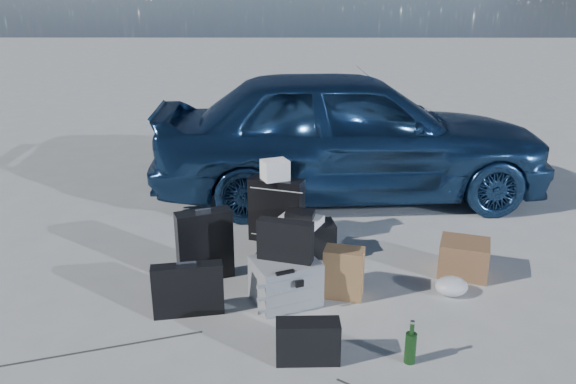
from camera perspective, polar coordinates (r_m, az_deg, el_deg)
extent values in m
plane|color=#B6B5B1|center=(4.23, 0.81, -12.35)|extent=(60.00, 60.00, 0.00)
imported|color=navy|center=(6.46, 6.22, 5.99)|extent=(4.53, 2.09, 1.50)
cube|color=gray|center=(4.32, -0.27, -9.01)|extent=(0.58, 0.54, 0.34)
cube|color=black|center=(4.19, -0.29, -4.96)|extent=(0.43, 0.22, 0.31)
cube|color=black|center=(4.21, -10.12, -9.74)|extent=(0.52, 0.21, 0.40)
cube|color=black|center=(4.67, -8.46, -5.33)|extent=(0.48, 0.32, 0.59)
cube|color=black|center=(5.32, -1.18, -1.84)|extent=(0.54, 0.34, 0.61)
cube|color=white|center=(5.18, -1.33, 2.26)|extent=(0.29, 0.26, 0.19)
cube|color=black|center=(5.07, 1.28, -4.83)|extent=(0.64, 0.35, 0.31)
cube|color=white|center=(4.98, 1.22, -2.95)|extent=(0.45, 0.40, 0.06)
cube|color=black|center=(4.98, 1.24, -2.24)|extent=(0.28, 0.22, 0.05)
cube|color=#946340|center=(4.40, 5.67, -8.17)|extent=(0.33, 0.25, 0.40)
cube|color=brown|center=(4.96, 17.43, -6.40)|extent=(0.48, 0.45, 0.30)
ellipsoid|color=silver|center=(4.64, 16.28, -9.17)|extent=(0.30, 0.27, 0.14)
cube|color=black|center=(3.69, 2.03, -14.93)|extent=(0.41, 0.16, 0.29)
cylinder|color=black|center=(3.76, 12.37, -14.74)|extent=(0.10, 0.10, 0.29)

